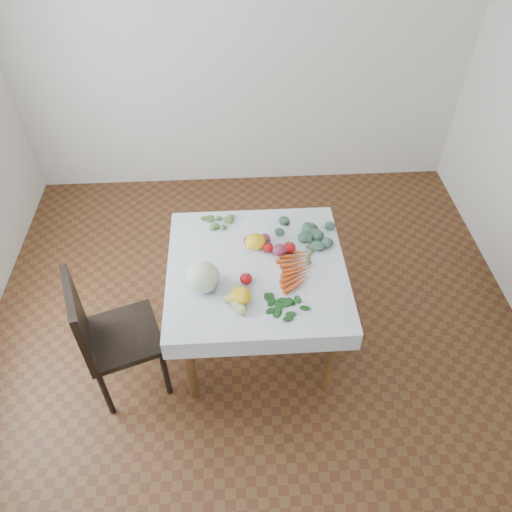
{
  "coord_description": "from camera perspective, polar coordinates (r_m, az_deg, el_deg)",
  "views": [
    {
      "loc": [
        -0.13,
        -2.18,
        3.02
      ],
      "look_at": [
        -0.0,
        0.03,
        0.82
      ],
      "focal_mm": 35.0,
      "sensor_mm": 36.0,
      "label": 1
    }
  ],
  "objects": [
    {
      "name": "onion_b",
      "position": [
        3.2,
        2.72,
        0.69
      ],
      "size": [
        0.12,
        0.12,
        0.08
      ],
      "primitive_type": "ellipsoid",
      "rotation": [
        0.0,
        0.0,
        -0.35
      ],
      "color": "#5F1B38",
      "rests_on": "tablecloth"
    },
    {
      "name": "basil_bunch",
      "position": [
        2.93,
        3.15,
        -5.65
      ],
      "size": [
        0.3,
        0.23,
        0.01
      ],
      "color": "#19501C",
      "rests_on": "tablecloth"
    },
    {
      "name": "tablecloth",
      "position": [
        3.15,
        0.06,
        -1.29
      ],
      "size": [
        1.12,
        1.12,
        0.01
      ],
      "primitive_type": "cube",
      "color": "white",
      "rests_on": "table"
    },
    {
      "name": "carrot_bunch",
      "position": [
        3.13,
        4.66,
        -1.35
      ],
      "size": [
        0.22,
        0.38,
        0.03
      ],
      "color": "#E35819",
      "rests_on": "tablecloth"
    },
    {
      "name": "table",
      "position": [
        3.22,
        0.06,
        -2.52
      ],
      "size": [
        1.0,
        1.0,
        0.75
      ],
      "color": "brown",
      "rests_on": "ground"
    },
    {
      "name": "heirloom_front",
      "position": [
        2.93,
        -1.76,
        -4.56
      ],
      "size": [
        0.15,
        0.15,
        0.09
      ],
      "primitive_type": "ellipsoid",
      "rotation": [
        0.0,
        0.0,
        0.12
      ],
      "color": "yellow",
      "rests_on": "tablecloth"
    },
    {
      "name": "tomato_b",
      "position": [
        3.28,
        -0.81,
        1.8
      ],
      "size": [
        0.08,
        0.08,
        0.06
      ],
      "primitive_type": "ellipsoid",
      "rotation": [
        0.0,
        0.0,
        -0.1
      ],
      "color": "#B30B13",
      "rests_on": "tablecloth"
    },
    {
      "name": "tomato_c",
      "position": [
        3.03,
        -1.13,
        -2.62
      ],
      "size": [
        0.09,
        0.09,
        0.07
      ],
      "primitive_type": "ellipsoid",
      "rotation": [
        0.0,
        0.0,
        -0.26
      ],
      "color": "#B30B13",
      "rests_on": "tablecloth"
    },
    {
      "name": "kale_bunch",
      "position": [
        3.35,
        5.51,
        2.5
      ],
      "size": [
        0.34,
        0.32,
        0.05
      ],
      "color": "#355842",
      "rests_on": "tablecloth"
    },
    {
      "name": "back_wall",
      "position": [
        4.5,
        -1.61,
        22.99
      ],
      "size": [
        4.0,
        0.04,
        2.7
      ],
      "primitive_type": "cube",
      "color": "silver",
      "rests_on": "ground"
    },
    {
      "name": "cabbage",
      "position": [
        2.98,
        -6.08,
        -2.44
      ],
      "size": [
        0.26,
        0.26,
        0.18
      ],
      "primitive_type": "ellipsoid",
      "rotation": [
        0.0,
        0.0,
        -0.36
      ],
      "color": "beige",
      "rests_on": "tablecloth"
    },
    {
      "name": "heirloom_back",
      "position": [
        3.25,
        -0.06,
        1.67
      ],
      "size": [
        0.15,
        0.15,
        0.09
      ],
      "primitive_type": "ellipsoid",
      "rotation": [
        0.0,
        0.0,
        0.13
      ],
      "color": "yellow",
      "rests_on": "tablecloth"
    },
    {
      "name": "tomato_d",
      "position": [
        3.23,
        3.83,
        0.96
      ],
      "size": [
        0.1,
        0.1,
        0.07
      ],
      "primitive_type": "ellipsoid",
      "rotation": [
        0.0,
        0.0,
        -0.32
      ],
      "color": "#B30B13",
      "rests_on": "tablecloth"
    },
    {
      "name": "tomatillo_cluster",
      "position": [
        2.92,
        -1.79,
        -5.39
      ],
      "size": [
        0.12,
        0.14,
        0.05
      ],
      "color": "#C8DA7D",
      "rests_on": "tablecloth"
    },
    {
      "name": "onion_a",
      "position": [
        3.29,
        1.05,
        2.02
      ],
      "size": [
        0.07,
        0.07,
        0.06
      ],
      "primitive_type": "ellipsoid",
      "rotation": [
        0.0,
        0.0,
        0.01
      ],
      "color": "#5F1B38",
      "rests_on": "tablecloth"
    },
    {
      "name": "ground",
      "position": [
        3.73,
        0.05,
        -9.35
      ],
      "size": [
        4.0,
        4.0,
        0.0
      ],
      "primitive_type": "plane",
      "color": "#56371B"
    },
    {
      "name": "tomato_a",
      "position": [
        3.23,
        1.37,
        0.97
      ],
      "size": [
        0.07,
        0.07,
        0.06
      ],
      "primitive_type": "ellipsoid",
      "rotation": [
        0.0,
        0.0,
        -0.03
      ],
      "color": "#B30B13",
      "rests_on": "tablecloth"
    },
    {
      "name": "chair",
      "position": [
        3.19,
        -16.9,
        -8.38
      ],
      "size": [
        0.57,
        0.57,
        0.99
      ],
      "color": "black",
      "rests_on": "ground"
    },
    {
      "name": "dill_bunch",
      "position": [
        3.42,
        -4.56,
        3.42
      ],
      "size": [
        0.22,
        0.2,
        0.02
      ],
      "color": "#50813B",
      "rests_on": "tablecloth"
    }
  ]
}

